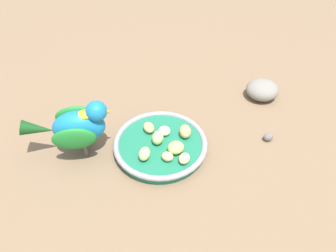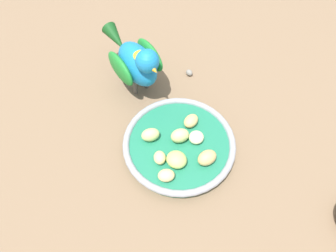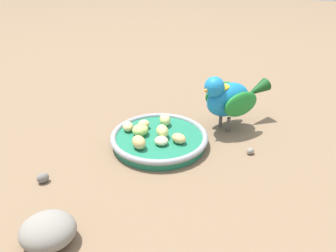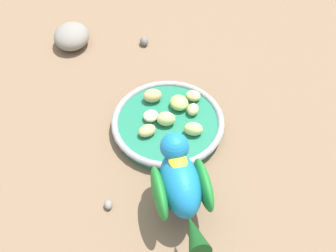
% 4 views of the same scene
% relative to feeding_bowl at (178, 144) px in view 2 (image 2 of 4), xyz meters
% --- Properties ---
extents(ground_plane, '(4.00, 4.00, 0.00)m').
position_rel_feeding_bowl_xyz_m(ground_plane, '(-0.03, -0.00, -0.02)').
color(ground_plane, '#7A6047').
extents(feeding_bowl, '(0.22, 0.22, 0.03)m').
position_rel_feeding_bowl_xyz_m(feeding_bowl, '(0.00, 0.00, 0.00)').
color(feeding_bowl, '#1E7251').
rests_on(feeding_bowl, ground_plane).
extents(apple_piece_0, '(0.05, 0.05, 0.03)m').
position_rel_feeding_bowl_xyz_m(apple_piece_0, '(-0.04, -0.00, 0.02)').
color(apple_piece_0, '#B2CC66').
rests_on(apple_piece_0, feeding_bowl).
extents(apple_piece_1, '(0.04, 0.04, 0.02)m').
position_rel_feeding_bowl_xyz_m(apple_piece_1, '(0.01, -0.04, 0.02)').
color(apple_piece_1, beige).
rests_on(apple_piece_1, feeding_bowl).
extents(apple_piece_2, '(0.04, 0.04, 0.03)m').
position_rel_feeding_bowl_xyz_m(apple_piece_2, '(0.00, 0.05, 0.02)').
color(apple_piece_2, '#C6D17A').
rests_on(apple_piece_2, feeding_bowl).
extents(apple_piece_3, '(0.04, 0.04, 0.02)m').
position_rel_feeding_bowl_xyz_m(apple_piece_3, '(0.05, -0.02, 0.02)').
color(apple_piece_3, tan).
rests_on(apple_piece_3, feeding_bowl).
extents(apple_piece_4, '(0.03, 0.03, 0.02)m').
position_rel_feeding_bowl_xyz_m(apple_piece_4, '(-0.04, 0.03, 0.02)').
color(apple_piece_4, '#E5C67F').
rests_on(apple_piece_4, feeding_bowl).
extents(apple_piece_5, '(0.04, 0.05, 0.03)m').
position_rel_feeding_bowl_xyz_m(apple_piece_5, '(0.01, -0.00, 0.02)').
color(apple_piece_5, '#C6D17A').
rests_on(apple_piece_5, feeding_bowl).
extents(apple_piece_6, '(0.05, 0.05, 0.03)m').
position_rel_feeding_bowl_xyz_m(apple_piece_6, '(-0.03, -0.06, 0.02)').
color(apple_piece_6, tan).
rests_on(apple_piece_6, feeding_bowl).
extents(apple_piece_7, '(0.03, 0.04, 0.02)m').
position_rel_feeding_bowl_xyz_m(apple_piece_7, '(-0.08, 0.01, 0.02)').
color(apple_piece_7, '#E5C67F').
rests_on(apple_piece_7, feeding_bowl).
extents(parrot, '(0.17, 0.16, 0.14)m').
position_rel_feeding_bowl_xyz_m(parrot, '(0.15, 0.11, 0.07)').
color(parrot, '#59544C').
rests_on(parrot, ground_plane).
extents(pebble_1, '(0.02, 0.02, 0.01)m').
position_rel_feeding_bowl_xyz_m(pebble_1, '(0.21, -0.00, -0.01)').
color(pebble_1, gray).
rests_on(pebble_1, ground_plane).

